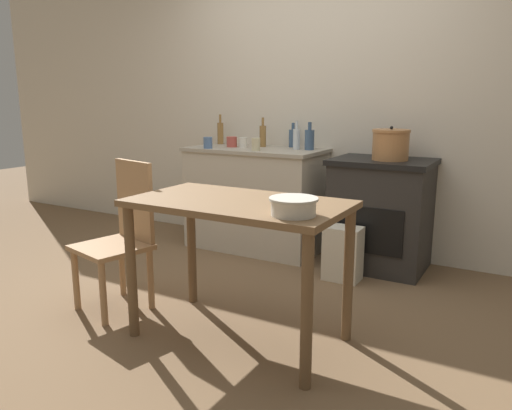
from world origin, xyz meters
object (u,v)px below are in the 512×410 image
chair (122,233)px  work_table (238,223)px  flour_sack (343,253)px  bottle_left (263,136)px  mixing_bowl_large (294,205)px  stock_pot (391,145)px  bottle_far_left (310,139)px  stove (380,214)px  bottle_mid_left (296,138)px  cup_right (208,143)px  bottle_center (293,138)px  cup_center_right (256,144)px  cup_far_right (243,143)px  cup_mid_right (232,142)px  bottle_center_left (220,133)px

chair → work_table: bearing=13.2°
flour_sack → bottle_left: bearing=151.8°
chair → flour_sack: (1.05, 1.14, -0.28)m
flour_sack → mixing_bowl_large: 1.47m
stock_pot → bottle_far_left: bearing=171.9°
stove → chair: chair is taller
bottle_mid_left → cup_right: bottle_mid_left is taller
bottle_center → cup_center_right: (-0.13, -0.42, -0.03)m
stock_pot → bottle_mid_left: (-0.81, 0.08, 0.01)m
mixing_bowl_large → cup_far_right: bearing=127.6°
cup_far_right → stove: bearing=2.3°
stock_pot → cup_right: (-1.50, -0.22, -0.04)m
work_table → cup_right: 1.73m
work_table → stock_pot: bearing=75.8°
bottle_center → cup_far_right: (-0.35, -0.26, -0.04)m
flour_sack → cup_mid_right: size_ratio=4.36×
bottle_center → flour_sack: bearing=-41.1°
flour_sack → bottle_left: bottle_left is taller
stove → cup_right: cup_right is taller
cup_mid_right → bottle_left: bearing=33.6°
stove → cup_mid_right: bearing=-178.0°
work_table → bottle_center: bearing=106.8°
bottle_far_left → cup_right: 0.86m
flour_sack → bottle_far_left: bottle_far_left is taller
bottle_center_left → cup_far_right: bottle_center_left is taller
cup_center_right → cup_right: (-0.45, -0.04, -0.00)m
stock_pot → chair: bearing=-129.6°
cup_mid_right → cup_right: size_ratio=0.95×
bottle_left → mixing_bowl_large: bearing=-57.2°
cup_right → cup_far_right: 0.30m
chair → cup_center_right: size_ratio=9.09×
bottle_center_left → cup_center_right: 0.68m
stock_pot → mixing_bowl_large: size_ratio=1.22×
cup_right → bottle_left: bearing=46.3°
cup_mid_right → mixing_bowl_large: bearing=-50.0°
work_table → mixing_bowl_large: mixing_bowl_large is taller
flour_sack → bottle_mid_left: size_ratio=1.69×
chair → bottle_far_left: size_ratio=4.07×
bottle_center → cup_far_right: size_ratio=2.40×
mixing_bowl_large → bottle_center_left: (-1.65, 1.86, 0.16)m
bottle_center_left → cup_mid_right: size_ratio=2.98×
bottle_center → cup_far_right: 0.44m
stove → bottle_far_left: bearing=173.8°
chair → bottle_far_left: 1.78m
cup_center_right → cup_mid_right: 0.37m
work_table → bottle_center_left: bottle_center_left is taller
stock_pot → bottle_center: bearing=165.1°
flour_sack → bottle_center_left: 1.72m
flour_sack → stock_pot: 0.88m
cup_mid_right → cup_right: bearing=-118.8°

